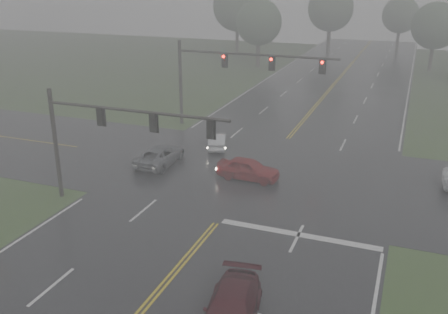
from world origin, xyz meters
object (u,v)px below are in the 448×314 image
at_px(signal_gantry_far, 226,69).
at_px(sedan_silver, 218,148).
at_px(car_grey, 160,164).
at_px(sedan_red, 248,179).
at_px(signal_gantry_near, 102,129).

bearing_deg(signal_gantry_far, sedan_silver, -76.55).
distance_m(car_grey, signal_gantry_far, 11.41).
bearing_deg(sedan_red, signal_gantry_near, 137.80).
bearing_deg(signal_gantry_near, sedan_red, 45.82).
bearing_deg(sedan_silver, car_grey, 43.40).
bearing_deg(signal_gantry_near, car_grey, 92.33).
bearing_deg(car_grey, signal_gantry_near, 91.46).
height_order(car_grey, signal_gantry_near, signal_gantry_near).
distance_m(sedan_silver, signal_gantry_near, 12.88).
relative_size(sedan_silver, signal_gantry_near, 0.33).
height_order(sedan_red, signal_gantry_far, signal_gantry_far).
bearing_deg(car_grey, sedan_silver, -118.59).
height_order(sedan_red, sedan_silver, sedan_red).
xyz_separation_m(sedan_silver, car_grey, (-2.52, -4.79, 0.00)).
distance_m(sedan_silver, car_grey, 5.41).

